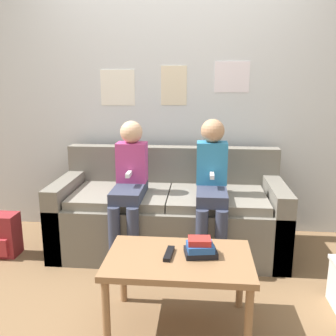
# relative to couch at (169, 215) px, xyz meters

# --- Properties ---
(ground_plane) EXTENTS (10.00, 10.00, 0.00)m
(ground_plane) POSITION_rel_couch_xyz_m (0.00, -0.51, -0.30)
(ground_plane) COLOR brown
(wall_back) EXTENTS (8.00, 0.07, 2.60)m
(wall_back) POSITION_rel_couch_xyz_m (-0.00, 0.50, 1.00)
(wall_back) COLOR silver
(wall_back) RESTS_ON ground_plane
(couch) EXTENTS (1.88, 0.80, 0.83)m
(couch) POSITION_rel_couch_xyz_m (0.00, 0.00, 0.00)
(couch) COLOR #6B665B
(couch) RESTS_ON ground_plane
(coffee_table) EXTENTS (0.83, 0.52, 0.44)m
(coffee_table) POSITION_rel_couch_xyz_m (0.14, -1.04, 0.09)
(coffee_table) COLOR #8E6642
(coffee_table) RESTS_ON ground_plane
(person_left) EXTENTS (0.24, 0.55, 1.10)m
(person_left) POSITION_rel_couch_xyz_m (-0.30, -0.19, 0.34)
(person_left) COLOR #33384C
(person_left) RESTS_ON ground_plane
(person_right) EXTENTS (0.24, 0.55, 1.12)m
(person_right) POSITION_rel_couch_xyz_m (0.34, -0.19, 0.35)
(person_right) COLOR #33384C
(person_right) RESTS_ON ground_plane
(tv_remote) EXTENTS (0.05, 0.17, 0.02)m
(tv_remote) POSITION_rel_couch_xyz_m (0.09, -1.03, 0.16)
(tv_remote) COLOR black
(tv_remote) RESTS_ON coffee_table
(book_stack) EXTENTS (0.20, 0.16, 0.11)m
(book_stack) POSITION_rel_couch_xyz_m (0.26, -1.02, 0.19)
(book_stack) COLOR black
(book_stack) RESTS_ON coffee_table
(backpack) EXTENTS (0.27, 0.21, 0.35)m
(backpack) POSITION_rel_couch_xyz_m (-1.37, -0.26, -0.12)
(backpack) COLOR maroon
(backpack) RESTS_ON ground_plane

